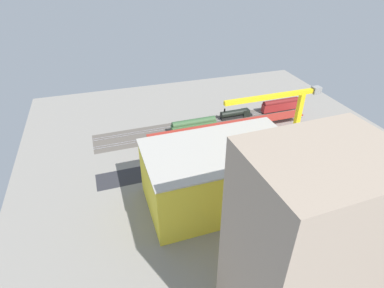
{
  "coord_description": "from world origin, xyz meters",
  "views": [
    {
      "loc": [
        38.77,
        88.8,
        64.9
      ],
      "look_at": [
        11.0,
        0.5,
        5.59
      ],
      "focal_mm": 28.87,
      "sensor_mm": 36.0,
      "label": 1
    }
  ],
  "objects": [
    {
      "name": "parked_car_5",
      "position": [
        17.64,
        0.78,
        0.76
      ],
      "size": [
        4.38,
        2.08,
        1.71
      ],
      "color": "black",
      "rests_on": "ground"
    },
    {
      "name": "parked_car_4",
      "position": [
        8.75,
        0.96,
        0.73
      ],
      "size": [
        4.59,
        2.06,
        1.66
      ],
      "color": "black",
      "rests_on": "ground"
    },
    {
      "name": "tower_crane",
      "position": [
        -13.27,
        19.66,
        18.92
      ],
      "size": [
        30.23,
        3.6,
        30.75
      ],
      "color": "gray",
      "rests_on": "ground"
    },
    {
      "name": "parked_car_3",
      "position": [
        -0.11,
        1.19,
        0.75
      ],
      "size": [
        4.22,
        1.89,
        1.67
      ],
      "color": "black",
      "rests_on": "ground"
    },
    {
      "name": "street_tree_2",
      "position": [
        -25.23,
        8.8,
        4.79
      ],
      "size": [
        4.11,
        4.11,
        6.87
      ],
      "color": "brown",
      "rests_on": "ground"
    },
    {
      "name": "parked_car_2",
      "position": [
        -8.51,
        0.71,
        0.72
      ],
      "size": [
        4.61,
        2.11,
        1.63
      ],
      "color": "black",
      "rests_on": "ground"
    },
    {
      "name": "traffic_light",
      "position": [
        17.19,
        -0.05,
        4.54
      ],
      "size": [
        0.5,
        0.36,
        6.87
      ],
      "color": "#333333",
      "rests_on": "ground"
    },
    {
      "name": "street_tree_0",
      "position": [
        8.49,
        9.3,
        4.96
      ],
      "size": [
        4.04,
        4.04,
        7.03
      ],
      "color": "brown",
      "rests_on": "ground"
    },
    {
      "name": "locomotive",
      "position": [
        -17.24,
        -23.06,
        1.85
      ],
      "size": [
        14.96,
        3.2,
        5.24
      ],
      "color": "black",
      "rests_on": "ground"
    },
    {
      "name": "track_rails",
      "position": [
        0.0,
        -19.9,
        0.18
      ],
      "size": [
        90.59,
        9.67,
        0.12
      ],
      "color": "#9E9EA8",
      "rests_on": "ground"
    },
    {
      "name": "ground_plane",
      "position": [
        0.0,
        0.0,
        0.0
      ],
      "size": [
        144.97,
        144.97,
        0.0
      ],
      "primitive_type": "plane",
      "color": "gray",
      "rests_on": "ground"
    },
    {
      "name": "freight_coach_far",
      "position": [
        4.76,
        -16.74,
        3.07
      ],
      "size": [
        19.07,
        3.36,
        5.85
      ],
      "color": "black",
      "rests_on": "ground"
    },
    {
      "name": "street_asphalt",
      "position": [
        0.0,
        4.42,
        0.0
      ],
      "size": [
        90.77,
        10.79,
        0.01
      ],
      "primitive_type": "cube",
      "rotation": [
        0.0,
        0.0,
        0.02
      ],
      "color": "#2D2D33",
      "rests_on": "ground"
    },
    {
      "name": "passenger_coach",
      "position": [
        -39.35,
        -23.06,
        3.12
      ],
      "size": [
        18.2,
        3.16,
        5.92
      ],
      "color": "black",
      "rests_on": "ground"
    },
    {
      "name": "rail_bed",
      "position": [
        0.0,
        -19.9,
        0.0
      ],
      "size": [
        90.87,
        16.11,
        0.01
      ],
      "primitive_type": "cube",
      "rotation": [
        0.0,
        0.0,
        0.02
      ],
      "color": "#5B544C",
      "rests_on": "ground"
    },
    {
      "name": "box_truck_0",
      "position": [
        19.59,
        7.54,
        1.66
      ],
      "size": [
        8.88,
        2.74,
        3.35
      ],
      "color": "black",
      "rests_on": "ground"
    },
    {
      "name": "parked_car_1",
      "position": [
        -17.03,
        1.07,
        0.72
      ],
      "size": [
        4.26,
        2.05,
        1.63
      ],
      "color": "black",
      "rests_on": "ground"
    },
    {
      "name": "construction_roof_slab",
      "position": [
        10.08,
        24.07,
        18.31
      ],
      "size": [
        42.91,
        25.17,
        0.4
      ],
      "primitive_type": "cube",
      "rotation": [
        0.0,
        0.0,
        0.02
      ],
      "color": "#B7B2A8",
      "rests_on": "construction_building"
    },
    {
      "name": "street_tree_1",
      "position": [
        -6.52,
        10.06,
        5.57
      ],
      "size": [
        5.15,
        5.15,
        8.16
      ],
      "color": "brown",
      "rests_on": "ground"
    },
    {
      "name": "construction_building",
      "position": [
        10.08,
        24.07,
        9.05
      ],
      "size": [
        42.3,
        24.56,
        18.11
      ],
      "primitive_type": "cube",
      "rotation": [
        0.0,
        0.0,
        0.02
      ],
      "color": "yellow",
      "rests_on": "ground"
    },
    {
      "name": "parked_car_0",
      "position": [
        -24.48,
        1.37,
        0.77
      ],
      "size": [
        4.54,
        2.05,
        1.75
      ],
      "color": "black",
      "rests_on": "ground"
    },
    {
      "name": "parked_car_6",
      "position": [
        25.06,
        0.73,
        0.74
      ],
      "size": [
        4.48,
        2.11,
        1.64
      ],
      "color": "black",
      "rests_on": "ground"
    },
    {
      "name": "platform_canopy_near",
      "position": [
        -8.59,
        -11.53,
        3.83
      ],
      "size": [
        67.34,
        6.64,
        4.08
      ],
      "color": "#A82D23",
      "rests_on": "ground"
    },
    {
      "name": "box_truck_1",
      "position": [
        17.45,
        6.39,
        1.57
      ],
      "size": [
        9.57,
        3.07,
        3.2
      ],
      "color": "black",
      "rests_on": "ground"
    }
  ]
}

